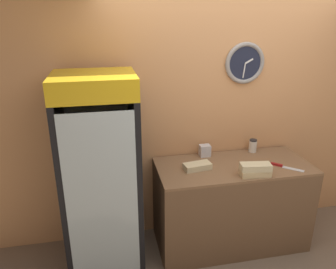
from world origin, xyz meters
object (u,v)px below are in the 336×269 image
(sandwich_stack_middle, at_px, (256,167))
(sandwich_flat_left, at_px, (197,166))
(chefs_knife, at_px, (282,166))
(napkin_dispenser, at_px, (205,151))
(beverage_cooler, at_px, (100,165))
(sandwich_stack_bottom, at_px, (255,173))
(condiment_jar, at_px, (253,146))

(sandwich_stack_middle, relative_size, sandwich_flat_left, 1.05)
(chefs_knife, distance_m, napkin_dispenser, 0.78)
(beverage_cooler, bearing_deg, sandwich_flat_left, -3.11)
(sandwich_stack_bottom, bearing_deg, sandwich_stack_middle, 180.00)
(sandwich_stack_middle, bearing_deg, beverage_cooler, 168.15)
(napkin_dispenser, bearing_deg, sandwich_stack_middle, -58.89)
(beverage_cooler, bearing_deg, chefs_knife, -5.70)
(beverage_cooler, distance_m, napkin_dispenser, 1.10)
(sandwich_stack_middle, bearing_deg, napkin_dispenser, 121.11)
(sandwich_stack_bottom, height_order, sandwich_flat_left, sandwich_stack_bottom)
(beverage_cooler, bearing_deg, condiment_jar, 8.31)
(beverage_cooler, height_order, sandwich_flat_left, beverage_cooler)
(sandwich_flat_left, relative_size, condiment_jar, 2.00)
(sandwich_stack_bottom, relative_size, chefs_knife, 1.12)
(sandwich_stack_bottom, xyz_separation_m, sandwich_flat_left, (-0.48, 0.24, -0.00))
(sandwich_stack_middle, height_order, condiment_jar, condiment_jar)
(sandwich_stack_bottom, height_order, napkin_dispenser, napkin_dispenser)
(sandwich_stack_bottom, xyz_separation_m, napkin_dispenser, (-0.32, 0.52, 0.03))
(beverage_cooler, distance_m, condiment_jar, 1.63)
(sandwich_stack_middle, distance_m, condiment_jar, 0.57)
(sandwich_stack_middle, xyz_separation_m, sandwich_flat_left, (-0.48, 0.24, -0.06))
(beverage_cooler, xyz_separation_m, sandwich_stack_bottom, (1.39, -0.29, -0.08))
(beverage_cooler, relative_size, sandwich_stack_middle, 6.38)
(condiment_jar, height_order, napkin_dispenser, condiment_jar)
(beverage_cooler, height_order, condiment_jar, beverage_cooler)
(sandwich_flat_left, relative_size, chefs_knife, 1.09)
(condiment_jar, bearing_deg, napkin_dispenser, -179.68)
(sandwich_stack_bottom, height_order, sandwich_stack_middle, sandwich_stack_middle)
(beverage_cooler, distance_m, sandwich_stack_middle, 1.42)
(sandwich_flat_left, distance_m, condiment_jar, 0.76)
(chefs_knife, bearing_deg, condiment_jar, 106.65)
(sandwich_stack_bottom, relative_size, sandwich_stack_middle, 0.98)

